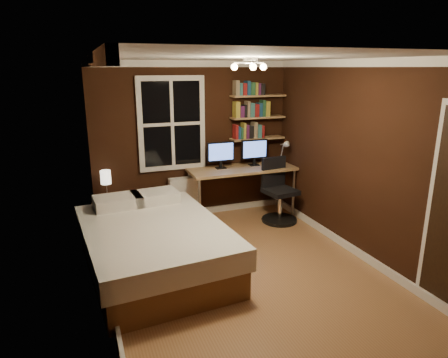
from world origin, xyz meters
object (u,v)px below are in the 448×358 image
object	(u,v)px
radiator	(183,198)
office_chair	(278,197)
desk_lamp	(284,152)
bed	(154,245)
desk	(242,171)
monitor_left	(221,155)
monitor_right	(254,153)
bedside_lamp	(106,185)
nightstand	(109,215)

from	to	relation	value
radiator	office_chair	bearing A→B (deg)	-24.09
desk_lamp	bed	bearing A→B (deg)	-152.79
desk	office_chair	xyz separation A→B (m)	(0.47, -0.40, -0.38)
monitor_left	desk_lamp	size ratio (longest dim) A/B	1.04
desk_lamp	monitor_right	bearing A→B (deg)	160.50
desk	bedside_lamp	bearing A→B (deg)	177.41
monitor_right	desk_lamp	bearing A→B (deg)	-19.50
bed	nightstand	bearing A→B (deg)	101.39
bed	office_chair	distance (m)	2.37
radiator	office_chair	distance (m)	1.53
desk_lamp	bedside_lamp	bearing A→B (deg)	176.52
monitor_left	office_chair	xyz separation A→B (m)	(0.80, -0.49, -0.65)
bed	desk	size ratio (longest dim) A/B	1.32
bed	bedside_lamp	distance (m)	1.54
bed	desk_lamp	world-z (taller)	desk_lamp
bedside_lamp	monitor_left	bearing A→B (deg)	-0.29
bedside_lamp	monitor_right	distance (m)	2.40
bed	monitor_left	world-z (taller)	monitor_left
bed	desk_lamp	xyz separation A→B (m)	(2.43, 1.25, 0.73)
bedside_lamp	radiator	distance (m)	1.26
monitor_left	office_chair	world-z (taller)	monitor_left
nightstand	bedside_lamp	bearing A→B (deg)	0.00
bed	desk_lamp	bearing A→B (deg)	22.51
monitor_right	desk_lamp	xyz separation A→B (m)	(0.46, -0.16, 0.00)
radiator	monitor_left	size ratio (longest dim) A/B	1.49
bed	radiator	size ratio (longest dim) A/B	3.36
nightstand	monitor_left	size ratio (longest dim) A/B	1.12
desk	office_chair	size ratio (longest dim) A/B	1.71
radiator	desk	distance (m)	1.05
desk	bed	bearing A→B (deg)	-142.25
monitor_left	monitor_right	size ratio (longest dim) A/B	1.00
bedside_lamp	desk	world-z (taller)	bedside_lamp
desk	desk_lamp	xyz separation A→B (m)	(0.72, -0.08, 0.28)
nightstand	desk_lamp	bearing A→B (deg)	7.31
monitor_right	office_chair	distance (m)	0.84
monitor_left	bed	bearing A→B (deg)	-134.30
bed	desk_lamp	distance (m)	2.83
bedside_lamp	desk	xyz separation A→B (m)	(2.13, -0.10, 0.04)
desk	desk_lamp	size ratio (longest dim) A/B	3.95
radiator	desk_lamp	distance (m)	1.82
desk	monitor_left	xyz separation A→B (m)	(-0.33, 0.09, 0.28)
nightstand	desk	bearing A→B (deg)	8.20
nightstand	monitor_right	distance (m)	2.51
radiator	office_chair	xyz separation A→B (m)	(1.40, -0.63, 0.05)
office_chair	radiator	bearing A→B (deg)	147.64
nightstand	bedside_lamp	size ratio (longest dim) A/B	1.18
radiator	desk	xyz separation A→B (m)	(0.93, -0.23, 0.42)
bedside_lamp	desk_lamp	world-z (taller)	desk_lamp
bedside_lamp	office_chair	distance (m)	2.66
bed	office_chair	xyz separation A→B (m)	(2.18, 0.93, 0.07)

